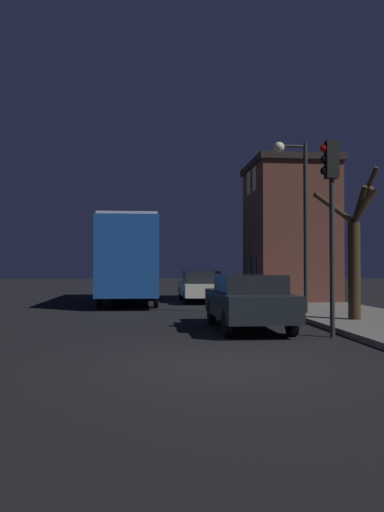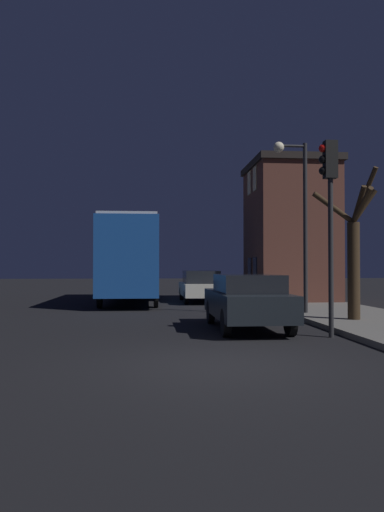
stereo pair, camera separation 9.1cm
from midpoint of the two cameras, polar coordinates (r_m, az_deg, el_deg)
ground_plane at (r=8.83m, az=3.02°, el=-12.19°), size 120.00×120.00×0.00m
brick_building at (r=23.87m, az=10.95°, el=2.90°), size 3.79×4.62×6.43m
streetlamp at (r=17.12m, az=11.81°, el=6.15°), size 1.15×0.36×5.70m
traffic_light at (r=12.40m, az=15.35°, el=6.53°), size 0.43×0.24×4.68m
bare_tree at (r=15.21m, az=17.93°, el=0.42°), size 1.86×1.40×4.31m
bus at (r=23.49m, az=-7.19°, el=0.17°), size 2.46×9.55×3.78m
car_near_lane at (r=13.46m, az=6.21°, el=-5.01°), size 1.76×4.40×1.47m
car_mid_lane at (r=23.55m, az=0.82°, el=-3.42°), size 1.76×4.55×1.48m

